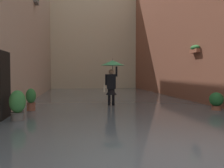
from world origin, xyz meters
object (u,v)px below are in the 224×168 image
at_px(potted_plant_mid_right, 18,106).
at_px(potted_plant_mid_left, 216,101).
at_px(potted_plant_far_right, 31,100).
at_px(person_wading, 112,73).

xyz_separation_m(potted_plant_mid_right, potted_plant_mid_left, (-7.04, -0.99, -0.10)).
height_order(potted_plant_mid_right, potted_plant_far_right, potted_plant_mid_right).
bearing_deg(potted_plant_far_right, potted_plant_mid_right, 88.32).
distance_m(person_wading, potted_plant_mid_left, 4.36).
bearing_deg(potted_plant_mid_left, potted_plant_mid_right, 7.97).
distance_m(person_wading, potted_plant_far_right, 3.56).
xyz_separation_m(potted_plant_far_right, potted_plant_mid_left, (-6.98, 0.92, -0.06)).
bearing_deg(potted_plant_mid_right, potted_plant_mid_left, -172.03).
height_order(potted_plant_mid_right, potted_plant_mid_left, potted_plant_mid_right).
bearing_deg(potted_plant_far_right, potted_plant_mid_left, 172.46).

